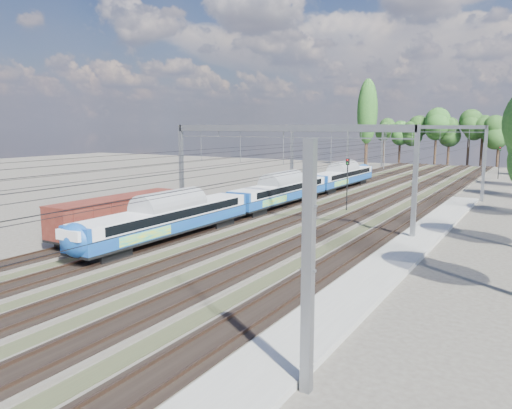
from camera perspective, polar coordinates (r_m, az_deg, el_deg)
The scene contains 10 objects.
track_bed at distance 58.71m, azimuth 9.80°, elevation 0.23°, with size 21.00×130.00×0.34m.
platform at distance 31.76m, azimuth 14.19°, elevation -7.27°, with size 3.00×70.00×0.30m, color gray.
catenary at distance 65.25m, azimuth 12.62°, elevation 6.57°, with size 25.65×130.00×9.00m.
tree_belt at distance 104.60m, azimuth 23.28°, elevation 7.85°, with size 39.63×101.79×11.94m.
poplar at distance 112.93m, azimuth 12.61°, elevation 10.28°, with size 4.40×4.40×19.04m.
emu_train at distance 53.98m, azimuth 2.80°, elevation 1.93°, with size 2.65×56.20×3.88m.
freight_boxcar at distance 41.24m, azimuth -15.46°, elevation -1.05°, with size 2.56×12.34×3.18m.
worker at distance 75.82m, azimuth 17.54°, elevation 2.49°, with size 0.64×0.42×1.77m, color black.
signal_near at distance 53.31m, azimuth 10.39°, elevation 3.02°, with size 0.38×0.34×5.52m.
signal_far at distance 94.26m, azimuth 26.06°, elevation 4.75°, with size 0.36×0.33×5.43m.
Camera 1 is at (20.26, -9.40, 8.88)m, focal length 35.00 mm.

